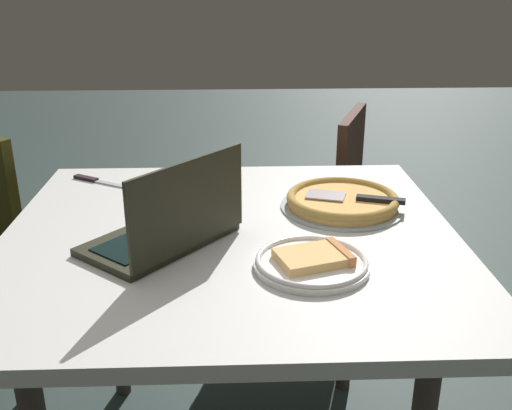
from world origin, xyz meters
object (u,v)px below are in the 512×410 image
Objects in this scene: laptop at (169,227)px; chair_far at (318,199)px; dining_table at (231,261)px; table_knife at (96,181)px; pizza_tray at (343,201)px; pizza_plate at (312,262)px.

laptop is 1.14m from chair_far.
dining_table is 0.57m from table_knife.
chair_far is (-0.98, 0.49, -0.32)m from laptop.
dining_table is 0.35m from pizza_tray.
pizza_tray is 0.38× the size of chair_far.
dining_table is at bearing -136.40° from pizza_plate.
laptop reaches higher than pizza_plate.
dining_table is 4.41× the size of pizza_plate.
table_knife is at bearing -149.70° from laptop.
table_knife reaches higher than dining_table.
table_knife is at bearing -55.28° from chair_far.
pizza_tray is at bearing 116.67° from laptop.
chair_far reaches higher than table_knife.
dining_table is 1.27× the size of chair_far.
chair_far is at bearing 124.72° from table_knife.
pizza_plate reaches higher than table_knife.
pizza_plate is 0.29× the size of chair_far.
dining_table is 5.94× the size of table_knife.
laptop is at bearing -26.49° from chair_far.
laptop reaches higher than dining_table.
laptop is 0.46× the size of chair_far.
laptop is at bearing -110.52° from pizza_plate.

